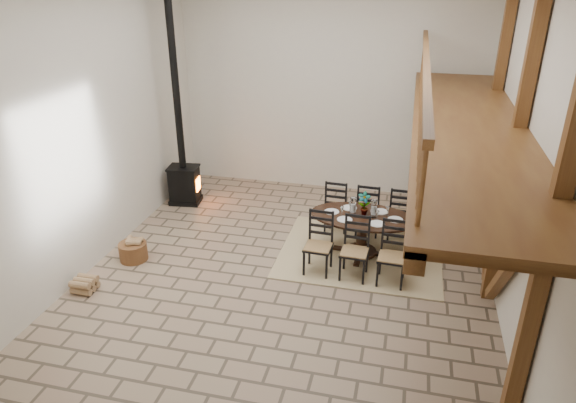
% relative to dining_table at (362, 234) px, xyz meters
% --- Properties ---
extents(ground, '(8.00, 8.00, 0.00)m').
position_rel_dining_table_xyz_m(ground, '(-1.19, -0.90, -0.42)').
color(ground, '#8C765D').
rests_on(ground, ground).
extents(room_shell, '(7.02, 8.02, 5.01)m').
position_rel_dining_table_xyz_m(room_shell, '(0.00, -0.90, 2.60)').
color(room_shell, beige).
rests_on(room_shell, ground).
extents(rug, '(3.00, 2.50, 0.02)m').
position_rel_dining_table_xyz_m(rug, '(-0.00, -0.00, -0.41)').
color(rug, tan).
rests_on(rug, ground).
extents(dining_table, '(2.00, 2.24, 1.25)m').
position_rel_dining_table_xyz_m(dining_table, '(0.00, 0.00, 0.00)').
color(dining_table, black).
rests_on(dining_table, ground).
extents(wood_stove, '(0.74, 0.61, 5.00)m').
position_rel_dining_table_xyz_m(wood_stove, '(-4.20, 1.40, 0.70)').
color(wood_stove, black).
rests_on(wood_stove, ground).
extents(log_basket, '(0.51, 0.51, 0.43)m').
position_rel_dining_table_xyz_m(log_basket, '(-4.10, -1.21, -0.23)').
color(log_basket, brown).
rests_on(log_basket, ground).
extents(log_stack, '(0.36, 0.37, 0.24)m').
position_rel_dining_table_xyz_m(log_stack, '(-4.38, -2.33, -0.30)').
color(log_stack, '#A08A59').
rests_on(log_stack, ground).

